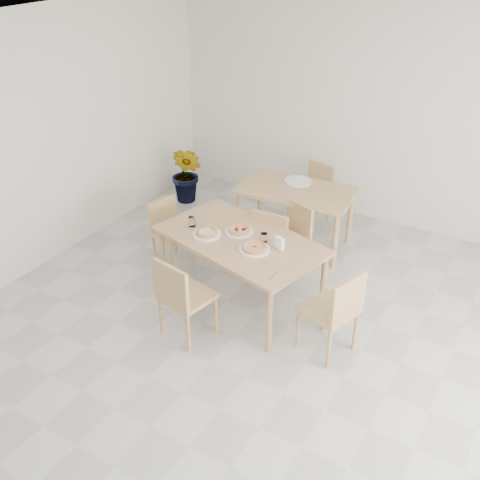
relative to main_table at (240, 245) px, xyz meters
The scene contains 21 objects.
main_table is the anchor object (origin of this frame).
chair_south 0.84m from the main_table, 100.75° to the right, with size 0.51×0.51×0.88m.
chair_north 0.91m from the main_table, 78.47° to the left, with size 0.50×0.50×0.78m.
chair_west 1.16m from the main_table, 166.86° to the left, with size 0.46×0.46×0.77m.
chair_east 1.21m from the main_table, 13.18° to the right, with size 0.55×0.55×0.88m.
plate_margherita 0.28m from the main_table, 27.21° to the right, with size 0.30×0.30×0.02m, color white.
plate_mushroom 0.35m from the main_table, 160.74° to the right, with size 0.29×0.29×0.02m, color white.
plate_pepperoni 0.15m from the main_table, 125.81° to the left, with size 0.29×0.29×0.02m, color white.
pizza_margherita 0.28m from the main_table, 27.21° to the right, with size 0.32×0.32×0.03m.
pizza_mushroom 0.36m from the main_table, 160.74° to the right, with size 0.29×0.29×0.03m.
pizza_pepperoni 0.16m from the main_table, 125.81° to the left, with size 0.29×0.29×0.03m.
tumbler_a 0.27m from the main_table, 16.71° to the left, with size 0.07×0.07×0.09m, color white.
tumbler_b 0.58m from the main_table, behind, with size 0.08×0.08×0.10m, color white.
napkin_holder 0.45m from the main_table, ahead, with size 0.12×0.09×0.13m.
fork_a 0.74m from the main_table, 35.17° to the right, with size 0.02×0.18×0.01m, color silver.
fork_b 0.59m from the main_table, behind, with size 0.02×0.20×0.01m, color silver.
second_table 1.34m from the main_table, 91.05° to the left, with size 1.41×0.90×0.75m.
chair_back_s 0.59m from the main_table, 81.70° to the left, with size 0.45×0.45×0.86m.
chair_back_n 2.06m from the main_table, 92.12° to the left, with size 0.46×0.46×0.79m.
plate_empty 1.55m from the main_table, 93.68° to the left, with size 0.33×0.33×0.02m, color white.
potted_plant 2.48m from the main_table, 138.18° to the left, with size 0.47×0.38×0.85m, color #237021.
Camera 1 is at (1.85, -3.20, 3.56)m, focal length 42.00 mm.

